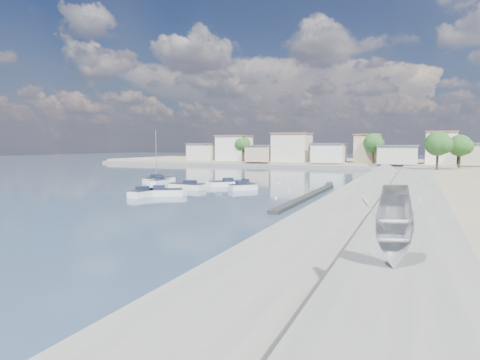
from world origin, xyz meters
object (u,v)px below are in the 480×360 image
(motorboat_e, at_px, (161,180))
(motorboat_f, at_px, (244,185))
(motorboat_d, at_px, (223,184))
(motorboat_g, at_px, (158,182))
(sailboat, at_px, (157,179))
(overturned_dinghy, at_px, (392,260))
(motorboat_h, at_px, (165,193))
(motorboat_a, at_px, (146,193))
(motorboat_c, at_px, (185,186))
(motorboat_b, at_px, (244,187))

(motorboat_e, relative_size, motorboat_f, 1.75)
(motorboat_d, bearing_deg, motorboat_g, -169.03)
(motorboat_g, bearing_deg, sailboat, 127.04)
(motorboat_d, xyz_separation_m, overturned_dinghy, (25.97, -38.83, 1.71))
(motorboat_h, distance_m, sailboat, 20.80)
(motorboat_a, xyz_separation_m, motorboat_h, (1.70, 1.49, -0.00))
(motorboat_e, distance_m, overturned_dinghy, 56.19)
(motorboat_h, relative_size, overturned_dinghy, 1.60)
(motorboat_a, relative_size, motorboat_f, 1.41)
(motorboat_g, bearing_deg, motorboat_a, -60.23)
(motorboat_f, bearing_deg, motorboat_a, -115.05)
(motorboat_h, bearing_deg, motorboat_g, 128.98)
(motorboat_c, xyz_separation_m, motorboat_d, (3.28, 5.45, -0.00))
(motorboat_c, bearing_deg, motorboat_b, 16.94)
(sailboat, distance_m, overturned_dinghy, 58.67)
(motorboat_e, height_order, motorboat_f, same)
(motorboat_d, height_order, overturned_dinghy, overturned_dinghy)
(motorboat_b, relative_size, overturned_dinghy, 1.27)
(motorboat_b, bearing_deg, overturned_dinghy, -59.38)
(motorboat_b, distance_m, motorboat_g, 15.19)
(motorboat_e, xyz_separation_m, overturned_dinghy, (38.66, -40.73, 1.71))
(motorboat_c, distance_m, motorboat_g, 7.90)
(motorboat_c, bearing_deg, motorboat_h, -77.66)
(motorboat_b, distance_m, motorboat_h, 11.71)
(motorboat_h, distance_m, overturned_dinghy, 38.03)
(motorboat_f, bearing_deg, motorboat_h, -111.29)
(motorboat_f, xyz_separation_m, motorboat_g, (-13.73, -2.11, 0.00))
(motorboat_g, bearing_deg, motorboat_b, -3.74)
(motorboat_b, distance_m, motorboat_d, 5.63)
(motorboat_d, distance_m, motorboat_f, 3.34)
(motorboat_e, bearing_deg, motorboat_f, -6.42)
(motorboat_d, xyz_separation_m, sailboat, (-14.58, 3.53, 0.03))
(motorboat_d, relative_size, sailboat, 0.56)
(motorboat_f, bearing_deg, motorboat_d, -178.37)
(motorboat_d, bearing_deg, motorboat_b, -32.22)
(motorboat_b, xyz_separation_m, motorboat_h, (-6.44, -9.78, 0.00))
(motorboat_h, height_order, overturned_dinghy, overturned_dinghy)
(motorboat_e, bearing_deg, motorboat_c, -38.01)
(motorboat_d, relative_size, motorboat_f, 1.45)
(motorboat_a, relative_size, motorboat_g, 1.11)
(motorboat_a, bearing_deg, motorboat_c, 89.37)
(motorboat_c, bearing_deg, overturned_dinghy, -48.77)
(motorboat_e, bearing_deg, motorboat_a, -60.08)
(motorboat_a, height_order, motorboat_c, same)
(motorboat_g, bearing_deg, motorboat_h, -51.02)
(motorboat_b, xyz_separation_m, motorboat_e, (-17.45, 4.90, 0.00))
(motorboat_c, bearing_deg, motorboat_e, 141.99)
(motorboat_e, height_order, overturned_dinghy, overturned_dinghy)
(motorboat_c, height_order, motorboat_d, same)
(motorboat_d, bearing_deg, motorboat_e, 171.49)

